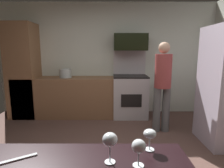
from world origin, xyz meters
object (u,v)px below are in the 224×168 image
at_px(oven_range, 131,94).
at_px(wine_glass_far, 150,135).
at_px(person_cook, 163,83).
at_px(stock_pot, 66,73).
at_px(wine_glass_mid, 111,140).
at_px(microwave, 131,42).
at_px(wine_glass_near, 139,147).

relative_size(oven_range, wine_glass_far, 11.15).
distance_m(person_cook, stock_pot, 2.16).
distance_m(wine_glass_mid, stock_pot, 3.46).
relative_size(person_cook, wine_glass_far, 12.26).
xyz_separation_m(microwave, wine_glass_mid, (-0.42, -3.37, -0.66)).
distance_m(person_cook, wine_glass_mid, 2.61).
distance_m(wine_glass_near, stock_pot, 3.53).
height_order(wine_glass_far, stock_pot, stock_pot).
xyz_separation_m(oven_range, wine_glass_mid, (-0.42, -3.29, 0.52)).
distance_m(oven_range, stock_pot, 1.55).
bearing_deg(wine_glass_mid, person_cook, 69.04).
relative_size(wine_glass_near, stock_pot, 0.55).
relative_size(person_cook, stock_pot, 6.01).
height_order(wine_glass_mid, wine_glass_far, wine_glass_mid).
xyz_separation_m(microwave, wine_glass_near, (-0.27, -3.41, -0.68)).
distance_m(microwave, person_cook, 1.31).
bearing_deg(stock_pot, wine_glass_mid, -72.41).
bearing_deg(microwave, wine_glass_near, -94.60).
distance_m(oven_range, microwave, 1.18).
bearing_deg(wine_glass_mid, wine_glass_far, 28.82).
bearing_deg(person_cook, wine_glass_mid, -110.96).
height_order(person_cook, stock_pot, person_cook).
bearing_deg(wine_glass_far, wine_glass_near, -118.86).
bearing_deg(wine_glass_mid, oven_range, 82.65).
xyz_separation_m(oven_range, stock_pot, (-1.47, 0.01, 0.49)).
height_order(microwave, wine_glass_far, microwave).
xyz_separation_m(person_cook, wine_glass_mid, (-0.93, -2.44, 0.10)).
bearing_deg(stock_pot, person_cook, -23.49).
xyz_separation_m(oven_range, wine_glass_far, (-0.18, -3.16, 0.49)).
bearing_deg(person_cook, wine_glass_near, -107.60).
distance_m(person_cook, wine_glass_near, 2.59).
relative_size(microwave, wine_glass_far, 5.48).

